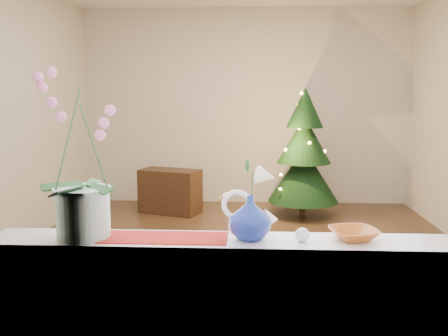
# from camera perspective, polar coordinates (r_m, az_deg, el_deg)

# --- Properties ---
(ground) EXTENTS (5.00, 5.00, 0.00)m
(ground) POSITION_cam_1_polar(r_m,az_deg,el_deg) (4.78, 2.06, -10.45)
(ground) COLOR #382517
(ground) RESTS_ON ground
(wall_back) EXTENTS (4.50, 0.10, 2.70)m
(wall_back) POSITION_cam_1_polar(r_m,az_deg,el_deg) (7.01, 2.47, 6.95)
(wall_back) COLOR beige
(wall_back) RESTS_ON ground
(wall_front) EXTENTS (4.50, 0.10, 2.70)m
(wall_front) POSITION_cam_1_polar(r_m,az_deg,el_deg) (2.02, 1.07, 2.51)
(wall_front) COLOR beige
(wall_front) RESTS_ON ground
(windowsill) EXTENTS (2.20, 0.26, 0.04)m
(windowsill) POSITION_cam_1_polar(r_m,az_deg,el_deg) (2.24, 1.15, -8.63)
(windowsill) COLOR white
(windowsill) RESTS_ON window_apron
(window_frame) EXTENTS (2.22, 0.06, 1.60)m
(window_frame) POSITION_cam_1_polar(r_m,az_deg,el_deg) (2.04, 1.13, 12.40)
(window_frame) COLOR white
(window_frame) RESTS_ON windowsill
(runner) EXTENTS (0.70, 0.20, 0.01)m
(runner) POSITION_cam_1_polar(r_m,az_deg,el_deg) (2.28, -8.53, -7.83)
(runner) COLOR maroon
(runner) RESTS_ON windowsill
(orchid_pot) EXTENTS (0.28, 0.28, 0.75)m
(orchid_pot) POSITION_cam_1_polar(r_m,az_deg,el_deg) (2.27, -16.09, 1.50)
(orchid_pot) COLOR silver
(orchid_pot) RESTS_ON windowsill
(swan) EXTENTS (0.26, 0.14, 0.21)m
(swan) POSITION_cam_1_polar(r_m,az_deg,el_deg) (2.22, 2.83, -5.47)
(swan) COLOR white
(swan) RESTS_ON windowsill
(blue_vase) EXTENTS (0.28, 0.28, 0.23)m
(blue_vase) POSITION_cam_1_polar(r_m,az_deg,el_deg) (2.21, 2.99, -5.28)
(blue_vase) COLOR navy
(blue_vase) RESTS_ON windowsill
(lily) EXTENTS (0.13, 0.07, 0.17)m
(lily) POSITION_cam_1_polar(r_m,az_deg,el_deg) (2.17, 3.03, -0.17)
(lily) COLOR white
(lily) RESTS_ON blue_vase
(paperweight) EXTENTS (0.08, 0.08, 0.06)m
(paperweight) POSITION_cam_1_polar(r_m,az_deg,el_deg) (2.22, 8.93, -7.55)
(paperweight) COLOR silver
(paperweight) RESTS_ON windowsill
(amber_dish) EXTENTS (0.21, 0.21, 0.04)m
(amber_dish) POSITION_cam_1_polar(r_m,az_deg,el_deg) (2.30, 14.59, -7.42)
(amber_dish) COLOR #A6531B
(amber_dish) RESTS_ON windowsill
(xmas_tree) EXTENTS (1.12, 1.12, 1.62)m
(xmas_tree) POSITION_cam_1_polar(r_m,az_deg,el_deg) (6.34, 9.13, 1.76)
(xmas_tree) COLOR black
(xmas_tree) RESTS_ON ground
(side_table) EXTENTS (0.84, 0.60, 0.57)m
(side_table) POSITION_cam_1_polar(r_m,az_deg,el_deg) (6.52, -6.16, -2.66)
(side_table) COLOR black
(side_table) RESTS_ON ground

